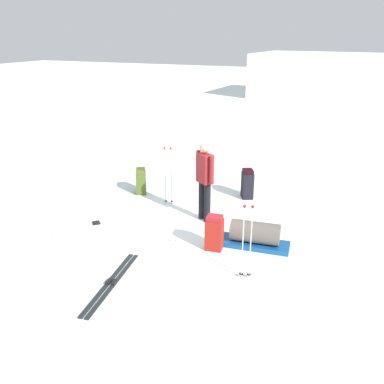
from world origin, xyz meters
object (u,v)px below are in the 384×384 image
skier_standing (205,177)px  gear_sled (255,235)px  backpack_small_spare (214,233)px  ski_poles_planted_far (247,238)px  ski_pair_near (112,283)px  ski_pair_far (96,224)px  backpack_large_dark (247,184)px  backpack_bright (141,181)px  ski_poles_planted_near (168,173)px

skier_standing → gear_sled: bearing=-28.6°
backpack_small_spare → gear_sled: (0.66, 0.39, -0.10)m
ski_poles_planted_far → skier_standing: bearing=128.5°
skier_standing → ski_pair_near: bearing=-99.8°
ski_pair_far → ski_poles_planted_far: bearing=-11.4°
backpack_large_dark → ski_poles_planted_far: ski_poles_planted_far is taller
backpack_small_spare → gear_sled: 0.77m
skier_standing → ski_pair_near: skier_standing is taller
skier_standing → backpack_large_dark: skier_standing is taller
ski_pair_near → backpack_large_dark: bearing=77.5°
backpack_small_spare → gear_sled: size_ratio=0.50×
ski_pair_near → gear_sled: size_ratio=1.37×
ski_poles_planted_far → gear_sled: 1.19m
ski_pair_near → backpack_large_dark: backpack_large_dark is taller
skier_standing → backpack_small_spare: bearing=-60.2°
ski_pair_near → ski_pair_far: same height
ski_poles_planted_far → ski_pair_far: bearing=168.6°
skier_standing → ski_pair_far: bearing=-150.9°
ski_pair_far → backpack_small_spare: backpack_small_spare is taller
backpack_bright → gear_sled: backpack_bright is taller
ski_pair_near → backpack_small_spare: bearing=56.8°
backpack_large_dark → backpack_small_spare: 2.67m
ski_poles_planted_far → gear_sled: ski_poles_planted_far is taller
skier_standing → ski_poles_planted_near: (-1.09, 0.49, -0.21)m
ski_pair_near → ski_poles_planted_far: ski_poles_planted_far is taller
ski_pair_near → ski_poles_planted_far: bearing=27.9°
ski_pair_near → ski_poles_planted_far: size_ratio=1.41×
skier_standing → backpack_small_spare: size_ratio=2.56×
backpack_bright → backpack_small_spare: 3.26m
backpack_large_dark → skier_standing: bearing=-107.1°
ski_poles_planted_far → backpack_small_spare: bearing=139.0°
ski_poles_planted_near → ski_poles_planted_far: bearing=-42.3°
backpack_bright → ski_poles_planted_far: ski_poles_planted_far is taller
skier_standing → ski_poles_planted_near: bearing=155.5°
backpack_bright → gear_sled: 3.63m
ski_pair_far → gear_sled: size_ratio=1.13×
ski_poles_planted_near → gear_sled: ski_poles_planted_near is taller
backpack_small_spare → ski_poles_planted_far: (0.79, -0.69, 0.39)m
ski_poles_planted_near → skier_standing: bearing=-24.5°
ski_pair_far → ski_poles_planted_far: ski_poles_planted_far is taller
skier_standing → backpack_small_spare: 1.41m
backpack_large_dark → backpack_small_spare: size_ratio=1.07×
skier_standing → backpack_small_spare: skier_standing is taller
skier_standing → backpack_large_dark: bearing=72.9°
ski_pair_far → backpack_small_spare: size_ratio=2.24×
backpack_bright → ski_poles_planted_far: size_ratio=0.49×
backpack_small_spare → gear_sled: backpack_small_spare is taller
backpack_bright → backpack_small_spare: (2.63, -1.93, 0.02)m
backpack_bright → backpack_small_spare: size_ratio=0.95×
gear_sled → ski_pair_near: bearing=-130.3°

